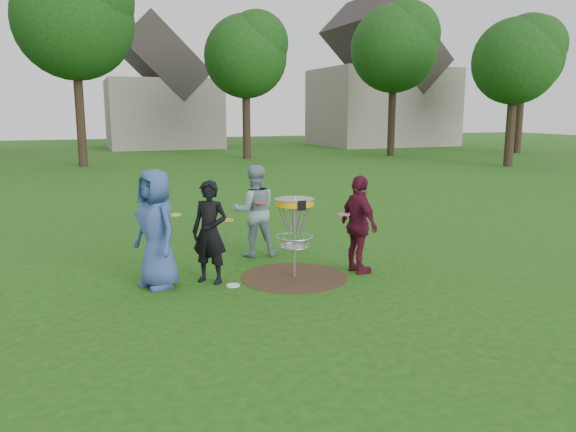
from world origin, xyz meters
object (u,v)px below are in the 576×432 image
object	(u,v)px
player_grey	(254,211)
player_maroon	(359,225)
disc_golf_basket	(294,218)
player_black	(210,232)
player_blue	(156,229)

from	to	relation	value
player_grey	player_maroon	size ratio (longest dim) A/B	1.04
player_grey	disc_golf_basket	size ratio (longest dim) A/B	1.28
player_maroon	player_black	bearing A→B (deg)	76.81
player_blue	player_grey	bearing A→B (deg)	98.74
player_blue	player_maroon	size ratio (longest dim) A/B	1.11
player_black	disc_golf_basket	bearing A→B (deg)	31.23
player_blue	player_maroon	bearing A→B (deg)	58.75
player_grey	player_maroon	distance (m)	2.18
player_black	player_grey	distance (m)	1.81
player_black	disc_golf_basket	world-z (taller)	player_black
player_blue	disc_golf_basket	size ratio (longest dim) A/B	1.37
player_grey	player_maroon	xyz separation A→B (m)	(1.34, -1.72, -0.03)
player_blue	player_black	distance (m)	0.85
disc_golf_basket	player_black	bearing A→B (deg)	170.19
player_grey	player_maroon	world-z (taller)	player_grey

